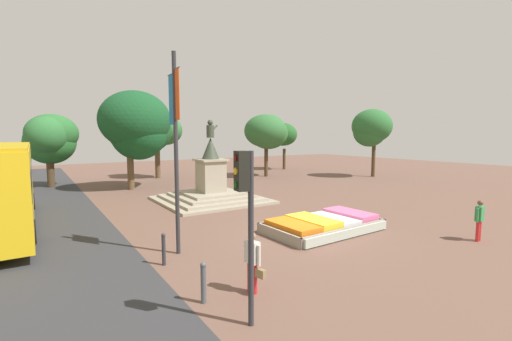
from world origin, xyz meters
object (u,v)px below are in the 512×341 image
banner_pole (176,145)px  statue_monument (211,188)px  traffic_light_near_crossing (246,205)px  flower_planter (324,225)px  pedestrian_near_planter (479,218)px  pedestrian_with_handbag (253,259)px  kerb_bollard_south (203,282)px  kerb_bollard_mid_a (164,248)px

banner_pole → statue_monument: bearing=57.2°
traffic_light_near_crossing → banner_pole: bearing=85.3°
flower_planter → traffic_light_near_crossing: traffic_light_near_crossing is taller
flower_planter → pedestrian_near_planter: size_ratio=3.16×
traffic_light_near_crossing → pedestrian_with_handbag: size_ratio=2.35×
statue_monument → traffic_light_near_crossing: bearing=-112.9°
kerb_bollard_south → pedestrian_near_planter: bearing=-6.9°
pedestrian_near_planter → kerb_bollard_south: 10.83m
traffic_light_near_crossing → kerb_bollard_south: traffic_light_near_crossing is taller
traffic_light_near_crossing → kerb_bollard_south: 2.52m
statue_monument → kerb_bollard_mid_a: size_ratio=5.89×
banner_pole → pedestrian_near_planter: bearing=-26.4°
statue_monument → kerb_bollard_mid_a: 10.36m
pedestrian_near_planter → kerb_bollard_mid_a: (-10.75, 4.18, -0.37)m
pedestrian_with_handbag → banner_pole: bearing=97.9°
pedestrian_with_handbag → kerb_bollard_mid_a: pedestrian_with_handbag is taller
traffic_light_near_crossing → kerb_bollard_south: size_ratio=3.65×
pedestrian_near_planter → kerb_bollard_south: (-10.74, 1.30, -0.37)m
banner_pole → pedestrian_near_planter: (10.00, -4.97, -2.79)m
banner_pole → kerb_bollard_mid_a: 3.35m
flower_planter → pedestrian_with_handbag: (-5.55, -3.11, 0.60)m
pedestrian_with_handbag → pedestrian_near_planter: (9.46, -1.11, 0.03)m
pedestrian_with_handbag → pedestrian_near_planter: pedestrian_near_planter is taller
flower_planter → traffic_light_near_crossing: bearing=-146.3°
banner_pole → pedestrian_with_handbag: 4.81m
traffic_light_near_crossing → banner_pole: (0.42, 5.09, 1.11)m
pedestrian_with_handbag → flower_planter: bearing=29.3°
banner_pole → kerb_bollard_mid_a: size_ratio=6.59×
traffic_light_near_crossing → kerb_bollard_south: bearing=102.9°
pedestrian_with_handbag → kerb_bollard_south: (-1.28, 0.20, -0.34)m
traffic_light_near_crossing → pedestrian_near_planter: (10.41, 0.12, -1.68)m
banner_pole → kerb_bollard_south: banner_pole is taller
pedestrian_near_planter → pedestrian_with_handbag: bearing=173.3°
statue_monument → pedestrian_with_handbag: (-4.49, -11.66, 0.08)m
flower_planter → traffic_light_near_crossing: size_ratio=1.34×
statue_monument → kerb_bollard_south: bearing=-116.7°
flower_planter → statue_monument: (-1.06, 8.55, 0.52)m
traffic_light_near_crossing → kerb_bollard_mid_a: (-0.34, 4.30, -2.05)m
statue_monument → kerb_bollard_south: statue_monument is taller
flower_planter → banner_pole: banner_pole is taller
statue_monument → pedestrian_with_handbag: statue_monument is taller
kerb_bollard_south → statue_monument: bearing=63.3°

